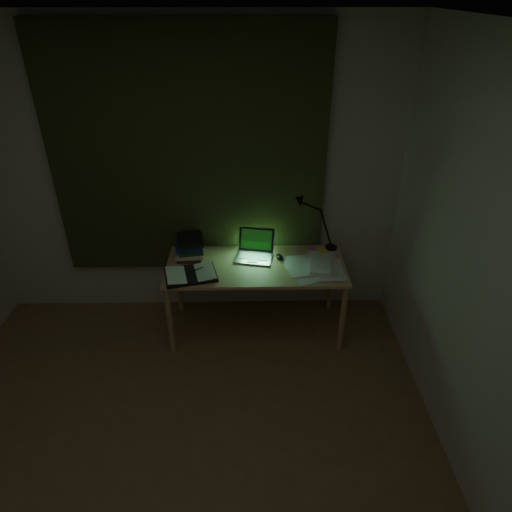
{
  "coord_description": "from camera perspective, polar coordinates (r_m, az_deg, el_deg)",
  "views": [
    {
      "loc": [
        0.48,
        -1.56,
        2.64
      ],
      "look_at": [
        0.53,
        1.48,
        0.82
      ],
      "focal_mm": 32.0,
      "sensor_mm": 36.0,
      "label": 1
    }
  ],
  "objects": [
    {
      "name": "desk_lamp",
      "position": [
        3.88,
        9.67,
        4.39
      ],
      "size": [
        0.38,
        0.31,
        0.54
      ],
      "primitive_type": null,
      "rotation": [
        0.0,
        0.0,
        -0.09
      ],
      "color": "black",
      "rests_on": "desk"
    },
    {
      "name": "laptop",
      "position": [
        3.75,
        -0.31,
        1.07
      ],
      "size": [
        0.36,
        0.39,
        0.22
      ],
      "primitive_type": null,
      "rotation": [
        0.0,
        0.0,
        -0.19
      ],
      "color": "silver",
      "rests_on": "desk"
    },
    {
      "name": "curtain",
      "position": [
        3.74,
        -8.48,
        12.06
      ],
      "size": [
        2.2,
        0.06,
        2.0
      ],
      "primitive_type": "cube",
      "color": "#2E3319",
      "rests_on": "wall_back"
    },
    {
      "name": "loose_papers",
      "position": [
        3.72,
        7.14,
        -1.15
      ],
      "size": [
        0.5,
        0.51,
        0.02
      ],
      "primitive_type": null,
      "rotation": [
        0.0,
        0.0,
        0.38
      ],
      "color": "silver",
      "rests_on": "desk"
    },
    {
      "name": "floor",
      "position": [
        3.1,
        -10.67,
        -28.28
      ],
      "size": [
        3.5,
        4.0,
        0.0
      ],
      "primitive_type": "cube",
      "color": "brown",
      "rests_on": "ground"
    },
    {
      "name": "desk",
      "position": [
        3.91,
        -0.03,
        -5.23
      ],
      "size": [
        1.46,
        0.64,
        0.67
      ],
      "primitive_type": null,
      "color": "tan",
      "rests_on": "floor"
    },
    {
      "name": "sticky_yellow",
      "position": [
        3.94,
        8.33,
        0.65
      ],
      "size": [
        0.09,
        0.09,
        0.02
      ],
      "primitive_type": "cube",
      "rotation": [
        0.0,
        0.0,
        0.34
      ],
      "color": "yellow",
      "rests_on": "desk"
    },
    {
      "name": "mouse",
      "position": [
        3.8,
        2.93,
        -0.11
      ],
      "size": [
        0.08,
        0.1,
        0.03
      ],
      "primitive_type": "ellipsoid",
      "rotation": [
        0.0,
        0.0,
        0.27
      ],
      "color": "black",
      "rests_on": "desk"
    },
    {
      "name": "open_textbook",
      "position": [
        3.61,
        -8.17,
        -2.26
      ],
      "size": [
        0.45,
        0.36,
        0.03
      ],
      "primitive_type": null,
      "rotation": [
        0.0,
        0.0,
        0.23
      ],
      "color": "white",
      "rests_on": "desk"
    },
    {
      "name": "ceiling",
      "position": [
        1.63,
        -19.86,
        24.49
      ],
      "size": [
        3.5,
        4.0,
        0.0
      ],
      "primitive_type": "cube",
      "color": "white",
      "rests_on": "ground"
    },
    {
      "name": "sticky_pink",
      "position": [
        3.96,
        6.96,
        0.93
      ],
      "size": [
        0.07,
        0.07,
        0.02
      ],
      "primitive_type": "cube",
      "rotation": [
        0.0,
        0.0,
        -0.04
      ],
      "color": "#E75A9A",
      "rests_on": "desk"
    },
    {
      "name": "book_stack",
      "position": [
        3.84,
        -8.27,
        1.21
      ],
      "size": [
        0.23,
        0.27,
        0.18
      ],
      "primitive_type": null,
      "rotation": [
        0.0,
        0.0,
        0.05
      ],
      "color": "white",
      "rests_on": "desk"
    },
    {
      "name": "wall_back",
      "position": [
        3.85,
        -8.18,
        9.43
      ],
      "size": [
        3.5,
        0.0,
        2.5
      ],
      "primitive_type": "cube",
      "color": "beige",
      "rests_on": "ground"
    }
  ]
}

